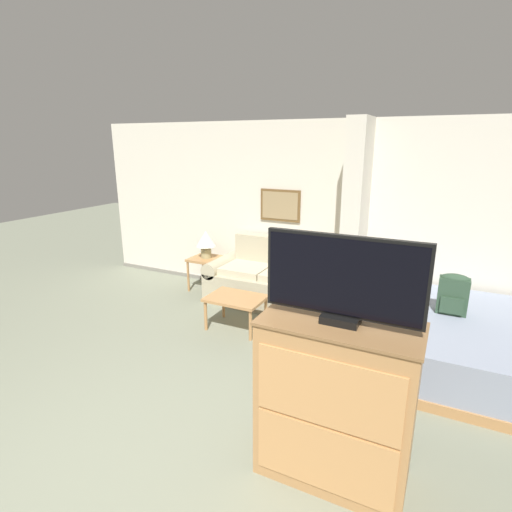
# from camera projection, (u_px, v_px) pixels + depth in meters

# --- Properties ---
(ground_plane) EXTENTS (20.00, 20.00, 0.00)m
(ground_plane) POSITION_uv_depth(u_px,v_px,m) (114.00, 487.00, 2.76)
(ground_plane) COLOR gray
(wall_back) EXTENTS (7.34, 0.16, 2.60)m
(wall_back) POSITION_uv_depth(u_px,v_px,m) (309.00, 213.00, 5.83)
(wall_back) COLOR silver
(wall_back) RESTS_ON ground_plane
(wall_partition_pillar) EXTENTS (0.24, 0.60, 2.60)m
(wall_partition_pillar) POSITION_uv_depth(u_px,v_px,m) (355.00, 221.00, 5.20)
(wall_partition_pillar) COLOR silver
(wall_partition_pillar) RESTS_ON ground_plane
(couch) EXTENTS (1.76, 0.84, 0.93)m
(couch) POSITION_uv_depth(u_px,v_px,m) (268.00, 281.00, 5.87)
(couch) COLOR #B7AD8E
(couch) RESTS_ON ground_plane
(coffee_table) EXTENTS (0.71, 0.52, 0.42)m
(coffee_table) POSITION_uv_depth(u_px,v_px,m) (236.00, 301.00, 5.02)
(coffee_table) COLOR #B27F4C
(coffee_table) RESTS_ON ground_plane
(side_table) EXTENTS (0.49, 0.49, 0.53)m
(side_table) POSITION_uv_depth(u_px,v_px,m) (206.00, 262.00, 6.35)
(side_table) COLOR #B27F4C
(side_table) RESTS_ON ground_plane
(table_lamp) EXTENTS (0.32, 0.32, 0.43)m
(table_lamp) POSITION_uv_depth(u_px,v_px,m) (206.00, 241.00, 6.25)
(table_lamp) COLOR tan
(table_lamp) RESTS_ON side_table
(tv_dresser) EXTENTS (1.04, 0.51, 1.18)m
(tv_dresser) POSITION_uv_depth(u_px,v_px,m) (335.00, 402.00, 2.71)
(tv_dresser) COLOR #B27F4C
(tv_dresser) RESTS_ON ground_plane
(tv) EXTENTS (1.01, 0.16, 0.57)m
(tv) POSITION_uv_depth(u_px,v_px,m) (343.00, 280.00, 2.47)
(tv) COLOR black
(tv) RESTS_ON tv_dresser
(bed) EXTENTS (1.75, 2.05, 0.51)m
(bed) POSITION_uv_depth(u_px,v_px,m) (447.00, 338.00, 4.30)
(bed) COLOR #B27F4C
(bed) RESTS_ON ground_plane
(backpack) EXTENTS (0.30, 0.19, 0.44)m
(backpack) POSITION_uv_depth(u_px,v_px,m) (453.00, 293.00, 4.26)
(backpack) COLOR #2D4733
(backpack) RESTS_ON bed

